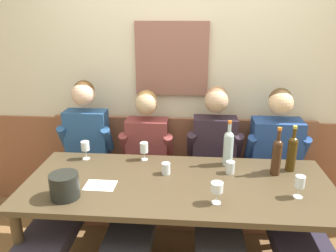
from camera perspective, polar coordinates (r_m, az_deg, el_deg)
room_wall_back at (r=3.08m, az=2.75°, el=10.01°), size 6.80×0.12×2.80m
wood_wainscot_panel at (r=3.31m, az=2.47°, el=-6.51°), size 6.80×0.03×0.91m
wall_bench at (r=3.21m, az=2.28°, el=-10.92°), size 2.44×0.42×0.94m
dining_table at (r=2.40m, az=1.69°, el=-11.23°), size 2.14×0.88×0.76m
person_right_seat at (r=2.86m, az=-15.61°, el=-7.70°), size 0.48×1.31×1.32m
person_center_left_seat at (r=2.74m, az=-4.60°, el=-9.03°), size 0.47×1.31×1.24m
person_left_seat at (r=2.71m, az=8.17°, el=-9.01°), size 0.48×1.31×1.29m
person_center_right_seat at (r=2.82m, az=19.12°, el=-8.73°), size 0.52×1.32×1.28m
ice_bucket at (r=2.25m, az=-17.25°, el=-9.74°), size 0.19×0.19×0.16m
wine_bottle_amber_mid at (r=2.53m, az=18.07°, el=-4.79°), size 0.07×0.07×0.36m
wine_bottle_clear_water at (r=2.63m, az=20.40°, el=-4.21°), size 0.07×0.07×0.35m
wine_bottle_green_tall at (r=2.59m, az=10.26°, el=-3.52°), size 0.08×0.08×0.36m
wine_glass_mid_right at (r=2.74m, az=-13.94°, el=-3.49°), size 0.07×0.07×0.15m
wine_glass_near_bucket at (r=2.10m, az=8.36°, el=-10.41°), size 0.08×0.08×0.14m
wine_glass_right_end at (r=2.30m, az=21.59°, el=-8.94°), size 0.06×0.06×0.15m
wine_glass_center_rear at (r=2.66m, az=-4.11°, el=-3.84°), size 0.07×0.07×0.15m
water_tumbler_left at (r=2.51m, az=10.58°, el=-6.94°), size 0.07×0.07×0.09m
water_tumbler_center at (r=2.46m, az=-0.35°, el=-7.26°), size 0.06×0.06×0.08m
tasting_sheet_left_guest at (r=2.37m, az=-11.48°, el=-9.90°), size 0.21×0.15×0.00m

